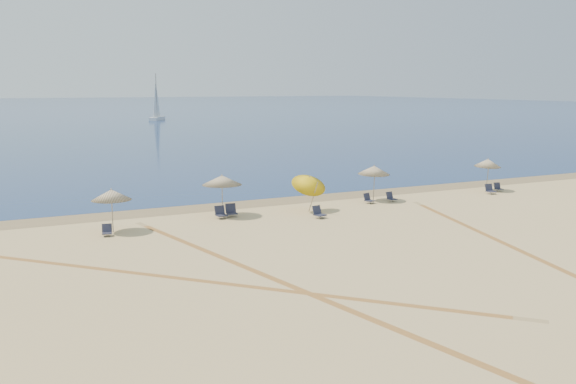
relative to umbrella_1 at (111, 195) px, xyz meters
name	(u,v)px	position (x,y,z in m)	size (l,w,h in m)	color
ground	(562,330)	(10.37, -19.58, -1.98)	(160.00, 160.00, 0.00)	tan
ocean	(40,108)	(10.37, 205.42, -1.97)	(500.00, 500.00, 0.00)	#0C2151
wet_sand	(262,202)	(10.37, 4.42, -1.98)	(500.00, 500.00, 0.00)	olive
umbrella_1	(111,195)	(0.00, 0.00, 0.00)	(2.06, 2.06, 2.32)	gray
umbrella_2	(222,180)	(6.54, 1.36, 0.16)	(2.33, 2.33, 2.48)	gray
umbrella_3	(310,182)	(11.75, 0.29, -0.14)	(2.11, 2.14, 2.62)	gray
umbrella_4	(374,170)	(17.28, 1.68, 0.09)	(2.11, 2.14, 2.42)	gray
umbrella_5	(488,163)	(26.97, 1.51, 0.08)	(1.90, 1.93, 2.40)	gray
chair_2	(107,231)	(-0.42, -0.71, -1.72)	(0.59, 0.66, 0.60)	#1C1E2D
chair_3	(221,213)	(6.24, 0.84, -1.67)	(0.63, 0.72, 0.71)	#1C1E2D
chair_4	(231,211)	(6.99, 1.10, -1.66)	(0.69, 0.78, 0.73)	#1C1E2D
chair_5	(319,213)	(11.41, -1.52, -1.67)	(0.74, 0.81, 0.71)	#1C1E2D
chair_6	(368,199)	(16.53, 1.11, -1.69)	(0.70, 0.76, 0.65)	#1C1E2D
chair_7	(391,197)	(18.22, 1.02, -1.71)	(0.60, 0.68, 0.63)	#1C1E2D
chair_8	(490,190)	(26.28, 0.43, -1.68)	(0.64, 0.73, 0.69)	#1C1E2D
chair_9	(498,187)	(27.70, 1.11, -1.72)	(0.59, 0.66, 0.60)	#1C1E2D
sailboat_1	(157,106)	(28.20, 106.44, 1.15)	(5.00, 6.90, 10.35)	white
tire_tracks	(341,275)	(6.96, -11.69, -1.98)	(52.96, 43.13, 0.00)	tan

